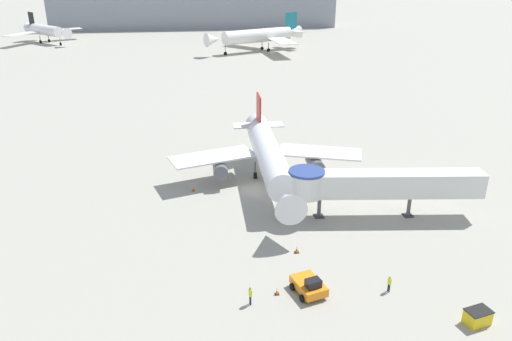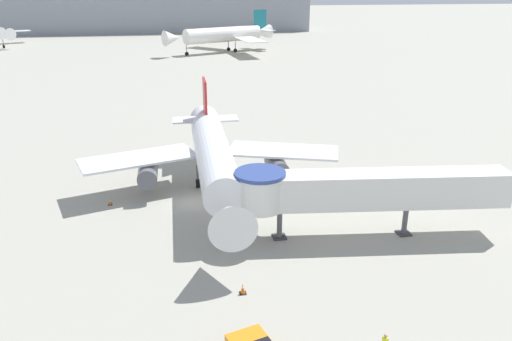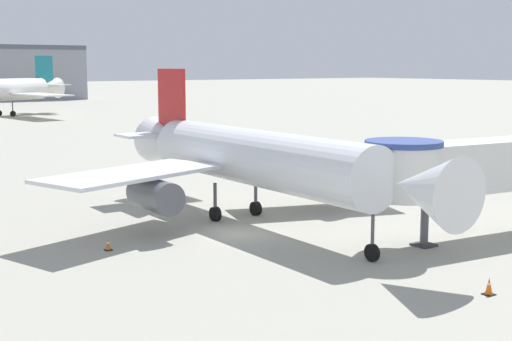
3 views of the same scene
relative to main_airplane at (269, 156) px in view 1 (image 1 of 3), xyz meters
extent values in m
plane|color=#9E9B8E|center=(-2.35, -1.76, -4.04)|extent=(800.00, 800.00, 0.00)
cylinder|color=silver|center=(-0.01, -0.65, 0.13)|extent=(3.64, 20.34, 3.46)
cone|color=silver|center=(-0.12, -14.09, 0.13)|extent=(3.49, 3.84, 3.46)
cone|color=silver|center=(0.09, 10.71, 0.13)|extent=(3.51, 5.22, 3.46)
cube|color=silver|center=(-7.30, 1.73, -0.48)|extent=(12.06, 7.83, 0.22)
cube|color=silver|center=(7.33, 1.61, -0.48)|extent=(12.08, 7.99, 0.22)
cube|color=#B21E1E|center=(0.09, 10.45, 3.24)|extent=(0.27, 3.81, 4.50)
cube|color=silver|center=(0.09, 10.97, 0.73)|extent=(7.62, 2.73, 0.18)
cylinder|color=#565960|center=(-6.42, 0.59, -1.68)|extent=(1.94, 3.83, 1.90)
cylinder|color=#565960|center=(6.43, 0.48, -1.68)|extent=(1.94, 3.83, 1.90)
cylinder|color=#4C4C51|center=(-0.09, -10.67, -2.60)|extent=(0.18, 0.18, 1.99)
cylinder|color=black|center=(-0.09, -10.67, -3.59)|extent=(0.27, 0.90, 0.90)
cylinder|color=#4C4C51|center=(-1.54, 1.90, -2.60)|extent=(0.22, 0.22, 1.99)
cylinder|color=black|center=(-1.54, 1.90, -3.59)|extent=(0.41, 0.90, 0.90)
cylinder|color=#4C4C51|center=(1.57, 1.87, -2.60)|extent=(0.22, 0.22, 1.99)
cylinder|color=black|center=(1.57, 1.87, -3.59)|extent=(0.41, 0.90, 0.90)
cube|color=silver|center=(12.85, -11.01, 0.13)|extent=(20.37, 4.86, 2.80)
cylinder|color=silver|center=(2.82, -9.87, 0.13)|extent=(3.90, 3.90, 2.80)
cylinder|color=navy|center=(2.82, -9.87, 1.68)|extent=(4.10, 4.10, 0.30)
cylinder|color=#56565B|center=(4.42, -10.05, -2.66)|extent=(0.44, 0.44, 2.77)
cube|color=#333338|center=(4.42, -10.05, -3.98)|extent=(1.10, 1.10, 0.12)
cylinder|color=#56565B|center=(14.86, -11.24, -2.66)|extent=(0.44, 0.44, 2.77)
cube|color=#333338|center=(14.86, -11.24, -3.98)|extent=(1.10, 1.10, 0.12)
cube|color=orange|center=(-0.04, -24.08, -3.31)|extent=(3.04, 3.86, 0.80)
cube|color=black|center=(0.17, -24.81, -2.56)|extent=(1.52, 1.28, 0.72)
cylinder|color=black|center=(-0.84, -25.28, -3.71)|extent=(0.52, 0.74, 0.66)
cylinder|color=black|center=(1.28, -24.65, -3.71)|extent=(0.52, 0.74, 0.66)
cylinder|color=black|center=(-1.37, -23.50, -3.71)|extent=(0.52, 0.74, 0.66)
cylinder|color=black|center=(0.76, -22.87, -3.71)|extent=(0.52, 0.74, 0.66)
cube|color=yellow|center=(12.79, -29.99, -3.42)|extent=(2.24, 1.76, 1.24)
cube|color=black|center=(12.79, -29.99, -2.76)|extent=(2.38, 1.87, 0.08)
cube|color=black|center=(0.27, -17.39, -4.02)|extent=(0.47, 0.47, 0.04)
cone|color=orange|center=(0.27, -17.39, -3.64)|extent=(0.32, 0.32, 0.73)
cylinder|color=white|center=(0.27, -17.39, -3.55)|extent=(0.18, 0.18, 0.09)
cube|color=black|center=(-2.91, -24.00, -4.02)|extent=(0.40, 0.40, 0.04)
cone|color=orange|center=(-2.91, -24.00, -3.69)|extent=(0.27, 0.27, 0.62)
cylinder|color=white|center=(-2.91, -24.00, -3.62)|extent=(0.15, 0.15, 0.07)
cube|color=black|center=(-10.06, -1.00, -4.02)|extent=(0.38, 0.38, 0.04)
cone|color=orange|center=(-10.06, -1.00, -3.70)|extent=(0.26, 0.26, 0.60)
cylinder|color=white|center=(-10.06, -1.00, -3.63)|extent=(0.14, 0.14, 0.07)
cylinder|color=#1E2338|center=(-5.43, -25.18, -3.60)|extent=(0.13, 0.13, 0.88)
cylinder|color=#1E2338|center=(-5.47, -25.00, -3.60)|extent=(0.13, 0.13, 0.88)
cube|color=#D1E019|center=(-5.45, -25.09, -2.81)|extent=(0.27, 0.38, 0.70)
sphere|color=tan|center=(-5.45, -25.09, -2.34)|extent=(0.24, 0.24, 0.24)
cylinder|color=#1E2338|center=(7.16, -24.81, -3.65)|extent=(0.12, 0.12, 0.80)
cylinder|color=#1E2338|center=(7.22, -24.96, -3.65)|extent=(0.12, 0.12, 0.80)
cube|color=#D1E019|center=(7.19, -24.88, -2.93)|extent=(0.28, 0.36, 0.63)
sphere|color=tan|center=(7.19, -24.88, -2.51)|extent=(0.22, 0.22, 0.22)
cylinder|color=white|center=(12.47, 104.78, 1.12)|extent=(23.97, 14.20, 4.29)
cone|color=white|center=(-2.30, 97.90, 1.12)|extent=(6.09, 5.88, 4.29)
cone|color=white|center=(24.91, 110.56, 1.12)|extent=(7.64, 6.60, 4.29)
cube|color=white|center=(11.15, 114.94, 0.37)|extent=(14.56, 15.05, 0.22)
cube|color=white|center=(19.39, 97.22, 0.37)|extent=(7.50, 15.83, 0.22)
cube|color=#19707F|center=(24.62, 110.43, 4.98)|extent=(4.30, 2.17, 5.58)
cube|color=white|center=(25.20, 110.70, 1.87)|extent=(7.31, 10.77, 0.18)
cylinder|color=#4C4C51|center=(1.50, 99.67, -2.26)|extent=(0.18, 0.18, 2.47)
cylinder|color=black|center=(1.50, 99.67, -3.49)|extent=(1.11, 0.70, 1.10)
cylinder|color=#4C4C51|center=(14.42, 107.81, -2.26)|extent=(0.22, 0.22, 2.47)
cylinder|color=black|center=(14.42, 107.81, -3.49)|extent=(1.17, 0.83, 1.10)
cylinder|color=#4C4C51|center=(16.05, 104.31, -2.26)|extent=(0.22, 0.22, 2.47)
cylinder|color=black|center=(16.05, 104.31, -3.49)|extent=(1.17, 0.83, 1.10)
cylinder|color=white|center=(-60.67, 132.76, 0.53)|extent=(13.97, 14.37, 3.74)
cone|color=white|center=(-52.59, 124.29, 0.53)|extent=(5.55, 5.56, 3.74)
cone|color=white|center=(-67.21, 139.60, 0.53)|extent=(6.58, 6.64, 3.74)
cube|color=white|center=(-68.47, 128.79, -0.13)|extent=(9.84, 13.43, 0.22)
cube|color=white|center=(-56.36, 140.37, -0.13)|extent=(13.53, 9.39, 0.22)
cube|color=black|center=(-67.01, 139.39, 3.89)|extent=(2.51, 2.61, 4.86)
cube|color=white|center=(-67.40, 139.80, 1.18)|extent=(8.03, 7.83, 0.18)
cylinder|color=#4C4C51|center=(-54.85, 126.66, -2.42)|extent=(0.18, 0.18, 2.15)
cylinder|color=black|center=(-54.85, 126.66, -3.49)|extent=(0.95, 0.97, 1.10)
cylinder|color=#4C4C51|center=(-63.30, 133.07, -2.42)|extent=(0.22, 0.22, 2.15)
cylinder|color=black|center=(-63.30, 133.07, -3.49)|extent=(1.05, 1.07, 1.10)
cylinder|color=#4C4C51|center=(-60.86, 135.39, -2.42)|extent=(0.22, 0.22, 2.15)
cylinder|color=black|center=(-60.86, 135.39, -3.49)|extent=(1.05, 1.07, 1.10)
cube|color=gray|center=(-6.32, 173.24, 3.14)|extent=(123.18, 19.09, 14.37)
camera|label=1|loc=(-9.56, -60.42, 23.62)|focal=35.00mm
camera|label=2|loc=(-3.75, -45.87, 15.87)|focal=35.00mm
camera|label=3|loc=(-24.88, -35.74, 5.69)|focal=50.00mm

